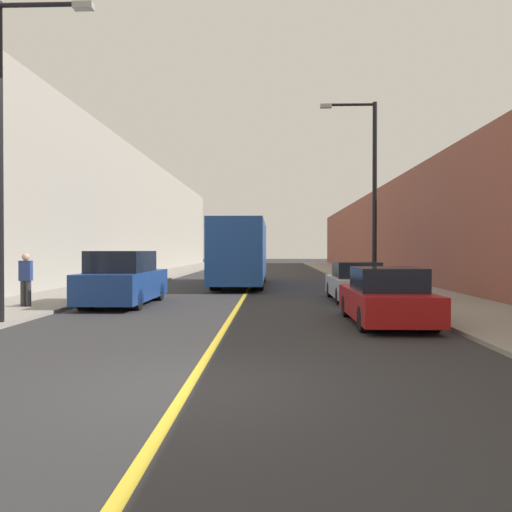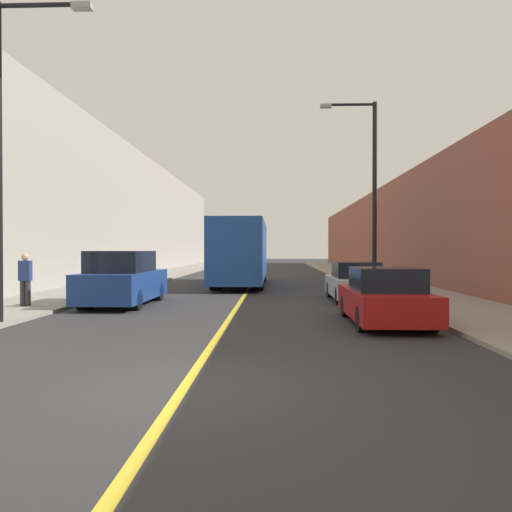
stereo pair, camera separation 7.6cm
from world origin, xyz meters
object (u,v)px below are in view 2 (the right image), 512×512
at_px(street_lamp_left, 6,141).
at_px(street_lamp_right, 370,185).
at_px(car_right_near, 385,298).
at_px(pedestrian, 25,279).
at_px(parked_suv_left, 123,280).
at_px(car_right_mid, 355,283).
at_px(bus, 241,252).

xyz_separation_m(street_lamp_left, street_lamp_right, (11.07, 10.03, 0.16)).
xyz_separation_m(car_right_near, pedestrian, (-10.96, 2.79, 0.33)).
height_order(parked_suv_left, car_right_mid, parked_suv_left).
bearing_deg(parked_suv_left, car_right_near, -27.17).
distance_m(bus, parked_suv_left, 10.44).
relative_size(bus, pedestrian, 6.29).
height_order(bus, street_lamp_left, street_lamp_left).
height_order(parked_suv_left, street_lamp_left, street_lamp_left).
distance_m(parked_suv_left, car_right_mid, 8.55).
bearing_deg(car_right_mid, bus, 121.18).
bearing_deg(pedestrian, bus, 60.68).
bearing_deg(bus, street_lamp_left, -108.85).
height_order(car_right_mid, street_lamp_left, street_lamp_left).
bearing_deg(bus, street_lamp_right, -37.31).
distance_m(bus, car_right_mid, 9.45).
distance_m(bus, car_right_near, 14.79).
bearing_deg(street_lamp_left, parked_suv_left, 73.00).
xyz_separation_m(parked_suv_left, street_lamp_left, (-1.49, -4.87, 3.80)).
bearing_deg(pedestrian, street_lamp_right, 28.01).
xyz_separation_m(bus, parked_suv_left, (-3.51, -9.78, -0.95)).
relative_size(car_right_mid, street_lamp_right, 0.54).
height_order(street_lamp_left, street_lamp_right, street_lamp_right).
distance_m(bus, street_lamp_left, 15.75).
xyz_separation_m(bus, street_lamp_left, (-5.00, -14.66, 2.85)).
distance_m(street_lamp_left, pedestrian, 5.22).
bearing_deg(street_lamp_right, street_lamp_left, -137.81).
height_order(bus, car_right_mid, bus).
bearing_deg(car_right_mid, pedestrian, -164.13).
bearing_deg(car_right_near, bus, 108.48).
bearing_deg(street_lamp_right, pedestrian, -151.99).
distance_m(car_right_mid, street_lamp_right, 5.52).
distance_m(car_right_mid, pedestrian, 11.59).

